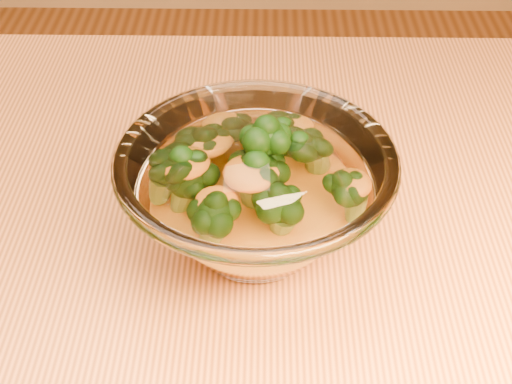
% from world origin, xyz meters
% --- Properties ---
extents(table, '(1.20, 0.80, 0.75)m').
position_xyz_m(table, '(0.00, 0.00, 0.65)').
color(table, '#D47F3F').
rests_on(table, ground).
extents(glass_bowl, '(0.22, 0.22, 0.10)m').
position_xyz_m(glass_bowl, '(0.01, 0.04, 0.80)').
color(glass_bowl, white).
rests_on(glass_bowl, table).
extents(cheese_sauce, '(0.12, 0.12, 0.03)m').
position_xyz_m(cheese_sauce, '(0.01, 0.04, 0.78)').
color(cheese_sauce, orange).
rests_on(cheese_sauce, glass_bowl).
extents(broccoli_heap, '(0.17, 0.14, 0.08)m').
position_xyz_m(broccoli_heap, '(0.01, 0.06, 0.82)').
color(broccoli_heap, black).
rests_on(broccoli_heap, cheese_sauce).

